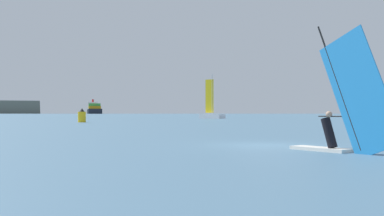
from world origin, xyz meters
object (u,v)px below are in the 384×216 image
small_sailboat (212,114)px  windsurfer (342,116)px  channel_buoy (82,116)px  cargo_ship (94,110)px

small_sailboat → windsurfer: bearing=-51.6°
windsurfer → channel_buoy: size_ratio=2.29×
windsurfer → small_sailboat: size_ratio=0.42×
cargo_ship → channel_buoy: size_ratio=102.00×
channel_buoy → windsurfer: bearing=-67.6°
small_sailboat → channel_buoy: bearing=-75.8°
windsurfer → cargo_ship: bearing=-21.9°
channel_buoy → small_sailboat: 50.39m
windsurfer → cargo_ship: (-189.72, 869.34, 5.87)m
windsurfer → cargo_ship: size_ratio=0.02×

